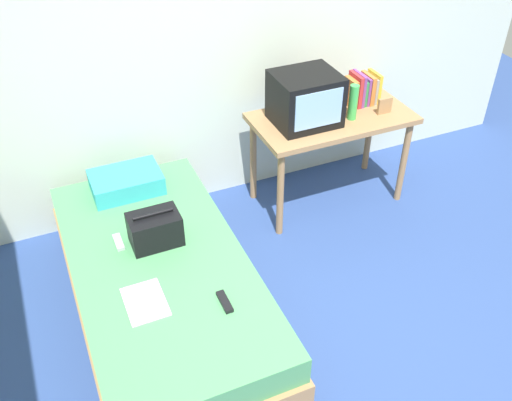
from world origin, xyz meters
TOP-DOWN VIEW (x-y plane):
  - ground_plane at (0.00, 0.00)m, footprint 8.00×8.00m
  - wall_back at (0.00, 2.00)m, footprint 5.20×0.10m
  - bed at (-0.89, 0.84)m, footprint 1.00×2.00m
  - desk at (0.63, 1.52)m, footprint 1.16×0.60m
  - tv at (0.40, 1.53)m, footprint 0.44×0.39m
  - water_bottle at (0.73, 1.43)m, footprint 0.07×0.07m
  - book_row at (0.92, 1.61)m, footprint 0.23×0.17m
  - picture_frame at (0.99, 1.41)m, footprint 0.11×0.02m
  - pillow at (-0.89, 1.60)m, footprint 0.46×0.32m
  - handbag at (-0.85, 1.00)m, footprint 0.30×0.20m
  - magazine at (-1.04, 0.55)m, footprint 0.21×0.29m
  - remote_dark at (-0.66, 0.38)m, footprint 0.04×0.16m
  - remote_silver at (-1.07, 1.08)m, footprint 0.04×0.14m

SIDE VIEW (x-z plane):
  - ground_plane at x=0.00m, z-range 0.00..0.00m
  - bed at x=-0.89m, z-range 0.00..0.47m
  - magazine at x=-1.04m, z-range 0.47..0.48m
  - remote_dark at x=-0.66m, z-range 0.47..0.49m
  - remote_silver at x=-1.07m, z-range 0.47..0.49m
  - pillow at x=-0.89m, z-range 0.47..0.60m
  - handbag at x=-0.85m, z-range 0.46..0.68m
  - desk at x=0.63m, z-range 0.27..1.01m
  - picture_frame at x=0.99m, z-range 0.74..0.86m
  - book_row at x=0.92m, z-range 0.73..0.97m
  - water_bottle at x=0.73m, z-range 0.74..1.00m
  - tv at x=0.40m, z-range 0.74..1.10m
  - wall_back at x=0.00m, z-range 0.00..2.60m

